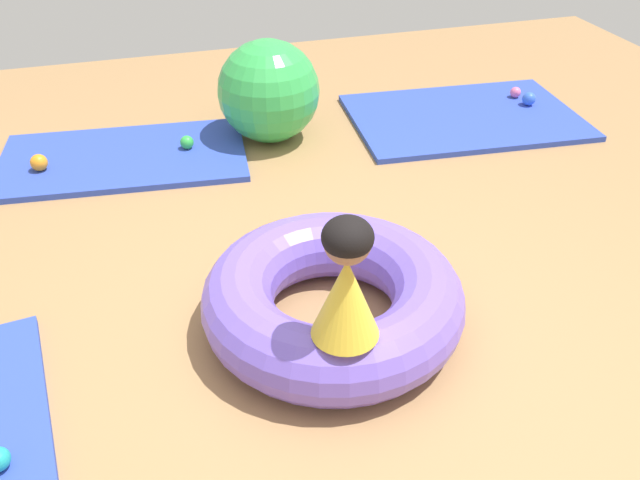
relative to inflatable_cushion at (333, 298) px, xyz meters
name	(u,v)px	position (x,y,z in m)	size (l,w,h in m)	color
ground_plane	(322,337)	(-0.07, -0.06, -0.16)	(8.00, 8.00, 0.00)	#9E7549
gym_mat_near_right	(124,158)	(-0.83, 1.93, -0.14)	(1.57, 0.89, 0.04)	#2D47B7
gym_mat_near_left	(464,117)	(1.60, 1.88, -0.14)	(1.63, 1.10, 0.04)	#2D47B7
inflatable_cushion	(333,298)	(0.00, 0.00, 0.00)	(1.16, 1.16, 0.32)	#7056D1
child_in_yellow	(346,281)	(-0.08, -0.39, 0.41)	(0.37, 0.37, 0.51)	yellow
play_ball_orange	(39,163)	(-1.33, 1.86, -0.07)	(0.11, 0.11, 0.11)	orange
play_ball_green	(187,142)	(-0.41, 1.90, -0.08)	(0.09, 0.09, 0.09)	green
play_ball_pink	(515,92)	(2.12, 2.06, -0.08)	(0.08, 0.08, 0.08)	pink
play_ball_blue	(529,99)	(2.13, 1.90, -0.07)	(0.10, 0.10, 0.10)	blue
exercise_ball_large	(269,91)	(0.17, 1.98, 0.18)	(0.68, 0.68, 0.68)	green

